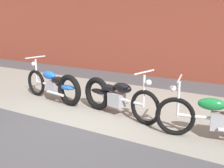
{
  "coord_description": "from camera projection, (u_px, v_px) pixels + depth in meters",
  "views": [
    {
      "loc": [
        3.12,
        -3.74,
        1.98
      ],
      "look_at": [
        0.48,
        0.63,
        0.75
      ],
      "focal_mm": 44.21,
      "sensor_mm": 36.0,
      "label": 1
    }
  ],
  "objects": [
    {
      "name": "motorcycle_black",
      "position": [
        114.0,
        96.0,
        5.7
      ],
      "size": [
        1.98,
        0.71,
        1.03
      ],
      "rotation": [
        0.0,
        0.0,
        -0.21
      ],
      "color": "black",
      "rests_on": "ground"
    },
    {
      "name": "sidewalk_slab",
      "position": [
        119.0,
        103.0,
        6.6
      ],
      "size": [
        36.0,
        3.5,
        0.01
      ],
      "primitive_type": "cube",
      "color": "gray",
      "rests_on": "ground"
    },
    {
      "name": "motorcycle_blue",
      "position": [
        56.0,
        85.0,
        6.61
      ],
      "size": [
        2.0,
        0.66,
        1.03
      ],
      "rotation": [
        0.0,
        0.0,
        2.98
      ],
      "color": "black",
      "rests_on": "ground"
    },
    {
      "name": "ground_plane",
      "position": [
        73.0,
        127.0,
        5.15
      ],
      "size": [
        80.0,
        80.0,
        0.0
      ],
      "primitive_type": "plane",
      "color": "#47474C"
    }
  ]
}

